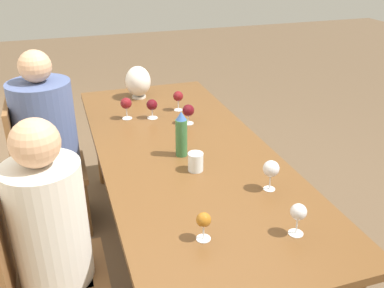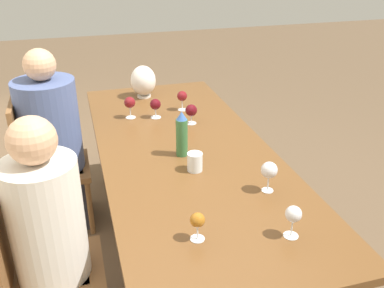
{
  "view_description": "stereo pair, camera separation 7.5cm",
  "coord_description": "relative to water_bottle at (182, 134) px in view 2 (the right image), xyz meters",
  "views": [
    {
      "loc": [
        -2.09,
        0.64,
        1.87
      ],
      "look_at": [
        -0.14,
        0.0,
        0.86
      ],
      "focal_mm": 40.0,
      "sensor_mm": 36.0,
      "label": 1
    },
    {
      "loc": [
        -2.11,
        0.57,
        1.87
      ],
      "look_at": [
        -0.14,
        0.0,
        0.86
      ],
      "focal_mm": 40.0,
      "sensor_mm": 36.0,
      "label": 2
    }
  ],
  "objects": [
    {
      "name": "dining_table",
      "position": [
        0.06,
        -0.04,
        -0.2
      ],
      "size": [
        2.36,
        0.96,
        0.76
      ],
      "color": "brown",
      "rests_on": "ground_plane"
    },
    {
      "name": "wine_glass_5",
      "position": [
        -0.47,
        -0.3,
        -0.01
      ],
      "size": [
        0.08,
        0.08,
        0.15
      ],
      "color": "silver",
      "rests_on": "dining_table"
    },
    {
      "name": "chair_near",
      "position": [
        -0.41,
        0.79,
        -0.39
      ],
      "size": [
        0.44,
        0.44,
        0.94
      ],
      "color": "brown",
      "rests_on": "ground_plane"
    },
    {
      "name": "wine_glass_2",
      "position": [
        -0.73,
        0.13,
        -0.04
      ],
      "size": [
        0.06,
        0.06,
        0.12
      ],
      "color": "silver",
      "rests_on": "dining_table"
    },
    {
      "name": "vase",
      "position": [
        1.0,
        0.03,
        -0.0
      ],
      "size": [
        0.19,
        0.19,
        0.24
      ],
      "color": "silver",
      "rests_on": "dining_table"
    },
    {
      "name": "water_bottle",
      "position": [
        0.0,
        0.0,
        0.0
      ],
      "size": [
        0.07,
        0.07,
        0.26
      ],
      "color": "#336638",
      "rests_on": "dining_table"
    },
    {
      "name": "water_tumbler",
      "position": [
        -0.19,
        -0.02,
        -0.08
      ],
      "size": [
        0.08,
        0.08,
        0.1
      ],
      "color": "silver",
      "rests_on": "dining_table"
    },
    {
      "name": "person_near",
      "position": [
        -0.41,
        0.71,
        -0.22
      ],
      "size": [
        0.33,
        0.33,
        1.24
      ],
      "color": "#2D2D38",
      "rests_on": "ground_plane"
    },
    {
      "name": "wine_glass_6",
      "position": [
        0.57,
        0.03,
        -0.03
      ],
      "size": [
        0.07,
        0.07,
        0.13
      ],
      "color": "silver",
      "rests_on": "dining_table"
    },
    {
      "name": "ground_plane",
      "position": [
        0.06,
        -0.04,
        -0.89
      ],
      "size": [
        14.0,
        14.0,
        0.0
      ],
      "primitive_type": "plane",
      "color": "brown"
    },
    {
      "name": "wine_glass_0",
      "position": [
        0.66,
        -0.18,
        -0.03
      ],
      "size": [
        0.07,
        0.07,
        0.14
      ],
      "color": "silver",
      "rests_on": "dining_table"
    },
    {
      "name": "person_far",
      "position": [
        0.64,
        0.71,
        -0.22
      ],
      "size": [
        0.39,
        0.39,
        1.26
      ],
      "color": "#2D2D38",
      "rests_on": "ground_plane"
    },
    {
      "name": "wine_glass_1",
      "position": [
        0.41,
        -0.17,
        -0.04
      ],
      "size": [
        0.08,
        0.08,
        0.13
      ],
      "color": "silver",
      "rests_on": "dining_table"
    },
    {
      "name": "chair_far",
      "position": [
        0.64,
        0.79,
        -0.39
      ],
      "size": [
        0.44,
        0.44,
        0.94
      ],
      "color": "brown",
      "rests_on": "ground_plane"
    },
    {
      "name": "wine_glass_3",
      "position": [
        -0.82,
        -0.24,
        -0.02
      ],
      "size": [
        0.07,
        0.07,
        0.14
      ],
      "color": "silver",
      "rests_on": "dining_table"
    },
    {
      "name": "wine_glass_4",
      "position": [
        0.62,
        0.19,
        -0.02
      ],
      "size": [
        0.07,
        0.07,
        0.15
      ],
      "color": "silver",
      "rests_on": "dining_table"
    }
  ]
}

